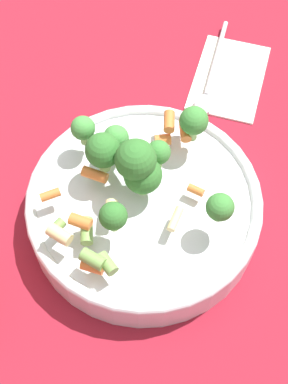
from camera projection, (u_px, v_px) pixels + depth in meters
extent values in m
plane|color=maroon|center=(144.00, 218.00, 0.65)|extent=(3.00, 3.00, 0.00)
cylinder|color=silver|center=(144.00, 209.00, 0.63)|extent=(0.27, 0.27, 0.05)
torus|color=silver|center=(144.00, 199.00, 0.61)|extent=(0.27, 0.27, 0.01)
cylinder|color=#8CB766|center=(139.00, 187.00, 0.61)|extent=(0.02, 0.02, 0.01)
sphere|color=#33722D|center=(138.00, 175.00, 0.58)|extent=(0.04, 0.04, 0.04)
cylinder|color=#8CB766|center=(218.00, 215.00, 0.56)|extent=(0.01, 0.01, 0.01)
sphere|color=#3D8438|center=(220.00, 207.00, 0.55)|extent=(0.03, 0.03, 0.03)
cylinder|color=#8CB766|center=(192.00, 133.00, 0.63)|extent=(0.01, 0.01, 0.02)
sphere|color=#3D8438|center=(194.00, 121.00, 0.61)|extent=(0.03, 0.03, 0.03)
cylinder|color=#8CB766|center=(117.00, 147.00, 0.62)|extent=(0.01, 0.01, 0.01)
sphere|color=#479342|center=(116.00, 138.00, 0.61)|extent=(0.03, 0.03, 0.03)
cylinder|color=#8CB766|center=(136.00, 175.00, 0.59)|extent=(0.02, 0.02, 0.02)
sphere|color=#33722D|center=(136.00, 160.00, 0.57)|extent=(0.05, 0.05, 0.05)
cylinder|color=#8CB766|center=(158.00, 162.00, 0.61)|extent=(0.01, 0.01, 0.01)
sphere|color=#3D8438|center=(158.00, 152.00, 0.59)|extent=(0.03, 0.03, 0.03)
cylinder|color=#8CB766|center=(104.00, 163.00, 0.61)|extent=(0.01, 0.01, 0.02)
sphere|color=#33722D|center=(103.00, 150.00, 0.59)|extent=(0.04, 0.04, 0.04)
cylinder|color=#8CB766|center=(85.00, 138.00, 0.63)|extent=(0.01, 0.01, 0.02)
sphere|color=#479342|center=(83.00, 128.00, 0.61)|extent=(0.03, 0.03, 0.03)
cylinder|color=#8CB766|center=(114.00, 225.00, 0.56)|extent=(0.01, 0.01, 0.01)
sphere|color=#33722D|center=(113.00, 216.00, 0.55)|extent=(0.03, 0.03, 0.03)
cylinder|color=#729E4C|center=(107.00, 264.00, 0.54)|extent=(0.02, 0.03, 0.01)
cylinder|color=orange|center=(93.00, 266.00, 0.55)|extent=(0.03, 0.02, 0.01)
cylinder|color=beige|center=(175.00, 219.00, 0.58)|extent=(0.02, 0.03, 0.01)
cylinder|color=beige|center=(60.00, 235.00, 0.55)|extent=(0.03, 0.03, 0.01)
cylinder|color=#729E4C|center=(93.00, 259.00, 0.54)|extent=(0.03, 0.03, 0.01)
cylinder|color=orange|center=(95.00, 175.00, 0.60)|extent=(0.03, 0.03, 0.01)
cylinder|color=orange|center=(196.00, 190.00, 0.60)|extent=(0.02, 0.02, 0.01)
cylinder|color=orange|center=(163.00, 140.00, 0.63)|extent=(0.02, 0.01, 0.01)
cylinder|color=#729E4C|center=(56.00, 228.00, 0.57)|extent=(0.02, 0.02, 0.01)
cylinder|color=#729E4C|center=(122.00, 158.00, 0.61)|extent=(0.02, 0.03, 0.01)
cylinder|color=orange|center=(50.00, 195.00, 0.59)|extent=(0.02, 0.02, 0.01)
cylinder|color=orange|center=(169.00, 121.00, 0.63)|extent=(0.02, 0.03, 0.01)
cylinder|color=orange|center=(80.00, 222.00, 0.57)|extent=(0.03, 0.02, 0.01)
cylinder|color=#729E4C|center=(87.00, 231.00, 0.57)|extent=(0.02, 0.03, 0.01)
cylinder|color=beige|center=(111.00, 210.00, 0.58)|extent=(0.02, 0.02, 0.01)
cylinder|color=orange|center=(185.00, 130.00, 0.63)|extent=(0.02, 0.03, 0.01)
cube|color=white|center=(229.00, 77.00, 0.77)|extent=(0.15, 0.17, 0.01)
cylinder|color=silver|center=(216.00, 57.00, 0.77)|extent=(0.07, 0.14, 0.01)
ellipsoid|color=silver|center=(203.00, 104.00, 0.73)|extent=(0.04, 0.04, 0.01)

